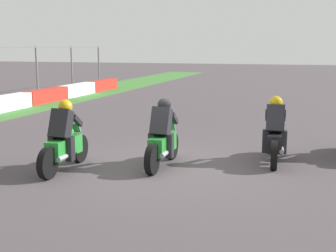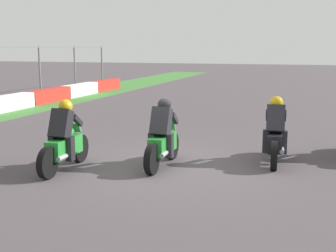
# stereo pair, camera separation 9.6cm
# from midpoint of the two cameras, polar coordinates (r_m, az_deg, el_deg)

# --- Properties ---
(ground_plane) EXTENTS (120.00, 120.00, 0.00)m
(ground_plane) POSITION_cam_midpoint_polar(r_m,az_deg,el_deg) (10.07, 0.44, -5.06)
(ground_plane) COLOR #4C4448
(rider_lane_b) EXTENTS (2.04, 0.55, 1.51)m
(rider_lane_b) POSITION_cam_midpoint_polar(r_m,az_deg,el_deg) (10.56, 13.64, -1.17)
(rider_lane_b) COLOR black
(rider_lane_b) RESTS_ON ground_plane
(rider_lane_c) EXTENTS (2.04, 0.54, 1.51)m
(rider_lane_c) POSITION_cam_midpoint_polar(r_m,az_deg,el_deg) (9.92, -0.41, -1.60)
(rider_lane_c) COLOR black
(rider_lane_c) RESTS_ON ground_plane
(rider_lane_d) EXTENTS (2.04, 0.55, 1.51)m
(rider_lane_d) POSITION_cam_midpoint_polar(r_m,az_deg,el_deg) (9.87, -12.72, -1.90)
(rider_lane_d) COLOR black
(rider_lane_d) RESTS_ON ground_plane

